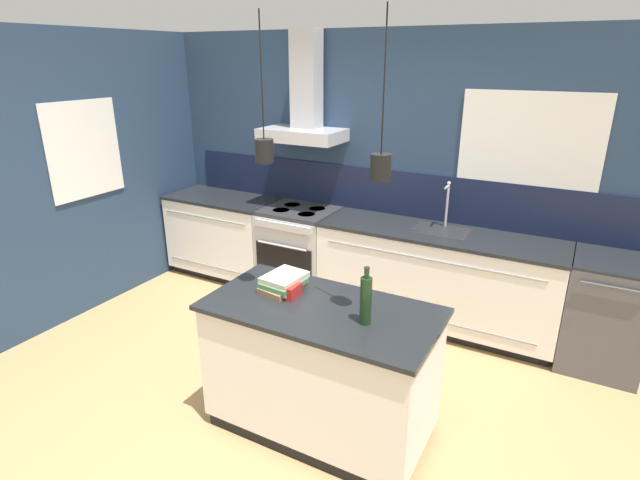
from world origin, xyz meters
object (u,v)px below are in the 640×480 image
at_px(dishwasher, 605,313).
at_px(oven_range, 300,251).
at_px(bottle_on_island, 366,300).
at_px(red_supply_box, 285,289).
at_px(book_stack, 283,283).

bearing_deg(dishwasher, oven_range, -179.91).
xyz_separation_m(oven_range, dishwasher, (2.79, 0.00, -0.00)).
relative_size(bottle_on_island, red_supply_box, 1.95).
height_order(dishwasher, red_supply_box, red_supply_box).
height_order(oven_range, red_supply_box, red_supply_box).
bearing_deg(bottle_on_island, dishwasher, 53.91).
bearing_deg(red_supply_box, dishwasher, 41.81).
relative_size(dishwasher, book_stack, 2.81).
height_order(bottle_on_island, red_supply_box, bottle_on_island).
distance_m(dishwasher, red_supply_box, 2.59).
relative_size(oven_range, book_stack, 2.81).
relative_size(oven_range, red_supply_box, 5.04).
bearing_deg(dishwasher, book_stack, -139.88).
xyz_separation_m(bottle_on_island, red_supply_box, (-0.60, 0.08, -0.11)).
bearing_deg(bottle_on_island, oven_range, 130.23).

